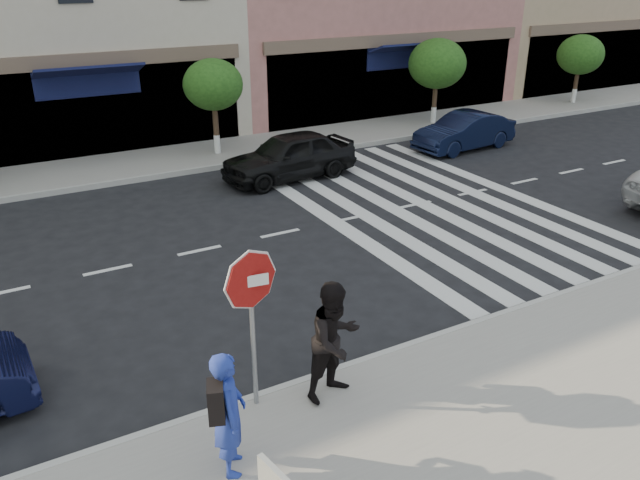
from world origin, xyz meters
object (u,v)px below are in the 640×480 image
(walker, at_px, (335,340))
(car_far_right, at_px, (464,131))
(stop_sign, at_px, (251,295))
(photographer, at_px, (229,413))
(car_far_mid, at_px, (289,156))

(walker, distance_m, car_far_right, 14.44)
(stop_sign, height_order, photographer, stop_sign)
(walker, bearing_deg, stop_sign, 149.30)
(car_far_right, bearing_deg, car_far_mid, -95.34)
(photographer, relative_size, car_far_mid, 0.41)
(car_far_mid, bearing_deg, photographer, -35.16)
(car_far_mid, distance_m, car_far_right, 6.69)
(walker, height_order, car_far_mid, walker)
(stop_sign, height_order, walker, stop_sign)
(car_far_mid, xyz_separation_m, car_far_right, (6.69, -0.03, -0.07))
(stop_sign, bearing_deg, car_far_mid, 68.78)
(stop_sign, bearing_deg, car_far_right, 45.87)
(walker, height_order, car_far_right, walker)
(stop_sign, relative_size, car_far_right, 0.63)
(car_far_right, bearing_deg, walker, -53.44)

